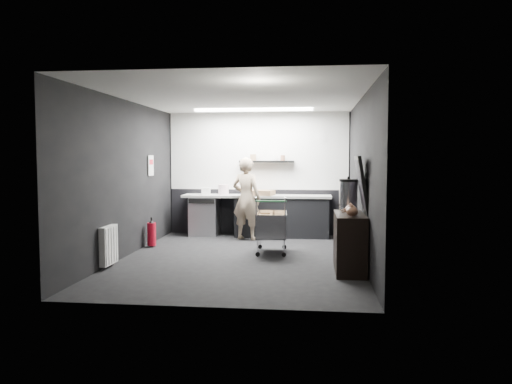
# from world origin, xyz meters

# --- Properties ---
(floor) EXTENTS (5.50, 5.50, 0.00)m
(floor) POSITION_xyz_m (0.00, 0.00, 0.00)
(floor) COLOR black
(floor) RESTS_ON ground
(ceiling) EXTENTS (5.50, 5.50, 0.00)m
(ceiling) POSITION_xyz_m (0.00, 0.00, 2.70)
(ceiling) COLOR silver
(ceiling) RESTS_ON wall_back
(wall_back) EXTENTS (5.50, 0.00, 5.50)m
(wall_back) POSITION_xyz_m (0.00, 2.75, 1.35)
(wall_back) COLOR black
(wall_back) RESTS_ON floor
(wall_front) EXTENTS (5.50, 0.00, 5.50)m
(wall_front) POSITION_xyz_m (0.00, -2.75, 1.35)
(wall_front) COLOR black
(wall_front) RESTS_ON floor
(wall_left) EXTENTS (0.00, 5.50, 5.50)m
(wall_left) POSITION_xyz_m (-2.00, 0.00, 1.35)
(wall_left) COLOR black
(wall_left) RESTS_ON floor
(wall_right) EXTENTS (0.00, 5.50, 5.50)m
(wall_right) POSITION_xyz_m (2.00, 0.00, 1.35)
(wall_right) COLOR black
(wall_right) RESTS_ON floor
(kitchen_wall_panel) EXTENTS (3.95, 0.02, 1.70)m
(kitchen_wall_panel) POSITION_xyz_m (0.00, 2.73, 1.85)
(kitchen_wall_panel) COLOR silver
(kitchen_wall_panel) RESTS_ON wall_back
(dado_panel) EXTENTS (3.95, 0.02, 1.00)m
(dado_panel) POSITION_xyz_m (0.00, 2.73, 0.50)
(dado_panel) COLOR black
(dado_panel) RESTS_ON wall_back
(floating_shelf) EXTENTS (1.20, 0.22, 0.04)m
(floating_shelf) POSITION_xyz_m (0.20, 2.62, 1.62)
(floating_shelf) COLOR black
(floating_shelf) RESTS_ON wall_back
(wall_clock) EXTENTS (0.20, 0.03, 0.20)m
(wall_clock) POSITION_xyz_m (1.40, 2.72, 2.15)
(wall_clock) COLOR white
(wall_clock) RESTS_ON wall_back
(poster) EXTENTS (0.02, 0.30, 0.40)m
(poster) POSITION_xyz_m (-1.98, 1.30, 1.55)
(poster) COLOR silver
(poster) RESTS_ON wall_left
(poster_red_band) EXTENTS (0.02, 0.22, 0.10)m
(poster_red_band) POSITION_xyz_m (-1.98, 1.30, 1.62)
(poster_red_band) COLOR red
(poster_red_band) RESTS_ON poster
(radiator) EXTENTS (0.10, 0.50, 0.60)m
(radiator) POSITION_xyz_m (-1.94, -0.90, 0.35)
(radiator) COLOR white
(radiator) RESTS_ON wall_left
(ceiling_strip) EXTENTS (2.40, 0.20, 0.04)m
(ceiling_strip) POSITION_xyz_m (0.00, 1.85, 2.67)
(ceiling_strip) COLOR white
(ceiling_strip) RESTS_ON ceiling
(prep_counter) EXTENTS (3.20, 0.61, 0.90)m
(prep_counter) POSITION_xyz_m (0.14, 2.42, 0.46)
(prep_counter) COLOR black
(prep_counter) RESTS_ON floor
(person) EXTENTS (0.72, 0.58, 1.71)m
(person) POSITION_xyz_m (-0.16, 1.97, 0.86)
(person) COLOR beige
(person) RESTS_ON floor
(shopping_cart) EXTENTS (0.57, 0.92, 0.99)m
(shopping_cart) POSITION_xyz_m (0.47, 0.60, 0.47)
(shopping_cart) COLOR silver
(shopping_cart) RESTS_ON floor
(sideboard) EXTENTS (0.49, 1.16, 1.74)m
(sideboard) POSITION_xyz_m (1.77, -0.68, 0.55)
(sideboard) COLOR black
(sideboard) RESTS_ON floor
(fire_extinguisher) EXTENTS (0.16, 0.16, 0.54)m
(fire_extinguisher) POSITION_xyz_m (-1.85, 0.91, 0.26)
(fire_extinguisher) COLOR #B20B1E
(fire_extinguisher) RESTS_ON floor
(cardboard_box) EXTENTS (0.62, 0.52, 0.11)m
(cardboard_box) POSITION_xyz_m (0.09, 2.37, 0.95)
(cardboard_box) COLOR #8E6C4B
(cardboard_box) RESTS_ON prep_counter
(pink_tub) EXTENTS (0.22, 0.22, 0.22)m
(pink_tub) POSITION_xyz_m (-0.73, 2.42, 1.01)
(pink_tub) COLOR silver
(pink_tub) RESTS_ON prep_counter
(white_container) EXTENTS (0.19, 0.16, 0.16)m
(white_container) POSITION_xyz_m (-1.10, 2.37, 0.98)
(white_container) COLOR white
(white_container) RESTS_ON prep_counter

